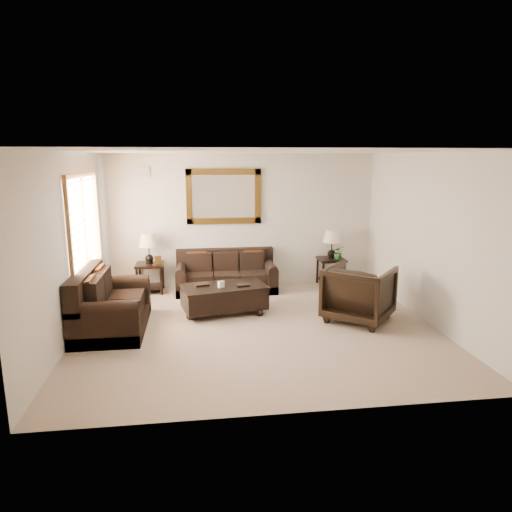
{
  "coord_description": "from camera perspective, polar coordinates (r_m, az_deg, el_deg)",
  "views": [
    {
      "loc": [
        -0.92,
        -6.72,
        2.61
      ],
      "look_at": [
        0.06,
        0.6,
        1.02
      ],
      "focal_mm": 32.0,
      "sensor_mm": 36.0,
      "label": 1
    }
  ],
  "objects": [
    {
      "name": "potted_plant",
      "position": [
        9.47,
        10.26,
        0.27
      ],
      "size": [
        0.34,
        0.36,
        0.22
      ],
      "primitive_type": "imported",
      "rotation": [
        0.0,
        0.0,
        -0.39
      ],
      "color": "#23561D",
      "rests_on": "end_table_right"
    },
    {
      "name": "mirror",
      "position": [
        9.23,
        -4.05,
        7.42
      ],
      "size": [
        1.5,
        0.06,
        1.1
      ],
      "color": "#43250D",
      "rests_on": "room"
    },
    {
      "name": "window",
      "position": [
        7.89,
        -20.61,
        3.68
      ],
      "size": [
        0.07,
        1.96,
        1.66
      ],
      "color": "white",
      "rests_on": "room"
    },
    {
      "name": "end_table_right",
      "position": [
        9.51,
        9.44,
        0.8
      ],
      "size": [
        0.53,
        0.53,
        1.17
      ],
      "color": "black",
      "rests_on": "room"
    },
    {
      "name": "room",
      "position": [
        6.89,
        0.19,
        1.65
      ],
      "size": [
        5.51,
        5.01,
        2.71
      ],
      "color": "#9D866C",
      "rests_on": "ground"
    },
    {
      "name": "sofa",
      "position": [
        9.14,
        -3.76,
        -2.54
      ],
      "size": [
        1.97,
        0.85,
        0.81
      ],
      "color": "black",
      "rests_on": "room"
    },
    {
      "name": "air_vent",
      "position": [
        9.25,
        -13.9,
        10.22
      ],
      "size": [
        0.25,
        0.02,
        0.18
      ],
      "primitive_type": "cube",
      "color": "#999999",
      "rests_on": "room"
    },
    {
      "name": "coffee_table",
      "position": [
        7.86,
        -4.02,
        -4.97
      ],
      "size": [
        1.53,
        1.03,
        0.6
      ],
      "rotation": [
        0.0,
        0.0,
        0.21
      ],
      "color": "black",
      "rests_on": "room"
    },
    {
      "name": "end_table_left",
      "position": [
        9.14,
        -13.21,
        0.22
      ],
      "size": [
        0.53,
        0.53,
        1.18
      ],
      "color": "black",
      "rests_on": "room"
    },
    {
      "name": "loveseat",
      "position": [
        7.43,
        -17.98,
        -6.16
      ],
      "size": [
        1.0,
        1.68,
        0.94
      ],
      "rotation": [
        0.0,
        0.0,
        1.57
      ],
      "color": "black",
      "rests_on": "room"
    },
    {
      "name": "armchair",
      "position": [
        7.6,
        12.77,
        -4.25
      ],
      "size": [
        1.33,
        1.32,
        1.0
      ],
      "primitive_type": "imported",
      "rotation": [
        0.0,
        0.0,
        2.44
      ],
      "color": "black",
      "rests_on": "floor"
    }
  ]
}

